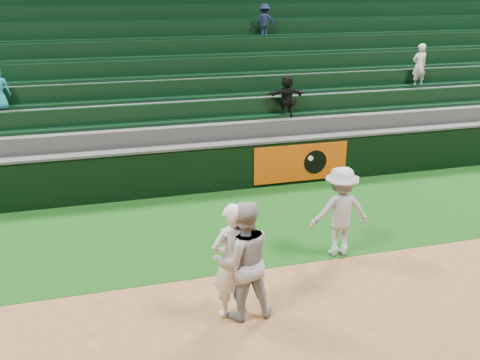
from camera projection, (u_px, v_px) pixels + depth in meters
name	position (u px, v px, depth m)	size (l,w,h in m)	color
ground	(245.00, 300.00, 9.05)	(70.00, 70.00, 0.00)	brown
foul_grass	(207.00, 227.00, 11.77)	(36.00, 4.20, 0.01)	#0D360E
first_base	(234.00, 288.00, 9.33)	(0.38, 0.38, 0.09)	silver
first_baseman	(232.00, 261.00, 8.34)	(0.70, 0.46, 1.93)	silver
baserunner	(243.00, 260.00, 8.31)	(0.96, 0.75, 1.97)	#9DA0A8
base_coach	(340.00, 212.00, 10.31)	(1.16, 0.67, 1.80)	#A7ABB5
field_wall	(189.00, 169.00, 13.55)	(36.00, 0.45, 1.25)	black
stadium_seating	(165.00, 99.00, 16.59)	(36.00, 5.95, 4.85)	#3A3A3D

